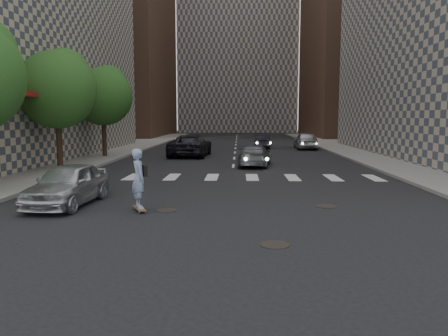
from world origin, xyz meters
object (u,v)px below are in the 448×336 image
object	(u,v)px
traffic_car_a	(192,147)
tree_b	(59,86)
tree_c	(104,94)
silver_sedan	(68,184)
traffic_car_e	(262,141)
traffic_car_b	(255,156)
traffic_car_c	(190,145)
traffic_car_d	(306,140)
skateboarder	(139,179)

from	to	relation	value
traffic_car_a	tree_b	bearing A→B (deg)	47.84
tree_c	silver_sedan	size ratio (longest dim) A/B	1.56
tree_c	traffic_car_a	distance (m)	7.46
traffic_car_e	traffic_car_b	bearing A→B (deg)	88.75
traffic_car_c	traffic_car_e	bearing A→B (deg)	-122.56
traffic_car_a	traffic_car_d	xyz separation A→B (m)	(9.65, 8.00, 0.07)
traffic_car_c	tree_c	bearing A→B (deg)	15.52
skateboarder	traffic_car_b	distance (m)	13.57
traffic_car_a	traffic_car_d	size ratio (longest dim) A/B	0.95
traffic_car_a	silver_sedan	bearing A→B (deg)	75.82
tree_c	traffic_car_c	xyz separation A→B (m)	(6.09, 1.35, -3.83)
traffic_car_e	silver_sedan	bearing A→B (deg)	76.77
skateboarder	traffic_car_c	world-z (taller)	skateboarder
traffic_car_c	skateboarder	bearing A→B (deg)	94.60
traffic_car_b	traffic_car_c	size ratio (longest dim) A/B	0.74
tree_b	traffic_car_b	world-z (taller)	tree_b
traffic_car_a	traffic_car_d	distance (m)	12.54
skateboarder	traffic_car_e	distance (m)	28.18
skateboarder	traffic_car_e	xyz separation A→B (m)	(5.38, 27.66, -0.39)
tree_b	traffic_car_c	xyz separation A→B (m)	(6.09, 9.35, -3.83)
tree_c	traffic_car_a	size ratio (longest dim) A/B	1.47
skateboarder	traffic_car_c	xyz separation A→B (m)	(-0.53, 19.39, -0.23)
traffic_car_b	traffic_car_c	bearing A→B (deg)	-46.17
silver_sedan	traffic_car_b	size ratio (longest dim) A/B	0.97
skateboarder	traffic_car_a	bearing A→B (deg)	66.05
silver_sedan	traffic_car_a	size ratio (longest dim) A/B	0.94
traffic_car_d	traffic_car_b	bearing A→B (deg)	71.55
skateboarder	silver_sedan	bearing A→B (deg)	136.22
silver_sedan	traffic_car_b	world-z (taller)	silver_sedan
tree_b	traffic_car_b	size ratio (longest dim) A/B	1.51
skateboarder	tree_b	bearing A→B (deg)	98.46
tree_c	skateboarder	world-z (taller)	tree_c
traffic_car_d	traffic_car_e	bearing A→B (deg)	-8.82
tree_c	tree_b	bearing A→B (deg)	-90.00
traffic_car_b	tree_b	bearing A→B (deg)	22.89
silver_sedan	traffic_car_e	distance (m)	27.93
traffic_car_a	tree_c	bearing A→B (deg)	1.05
tree_b	traffic_car_d	bearing A→B (deg)	46.59
traffic_car_b	traffic_car_d	world-z (taller)	traffic_car_d
silver_sedan	traffic_car_c	world-z (taller)	traffic_car_c
traffic_car_a	skateboarder	bearing A→B (deg)	84.21
tree_c	traffic_car_c	size ratio (longest dim) A/B	1.12
tree_c	traffic_car_c	distance (m)	7.32
tree_c	traffic_car_d	size ratio (longest dim) A/B	1.40
skateboarder	traffic_car_b	size ratio (longest dim) A/B	0.46
skateboarder	traffic_car_c	size ratio (longest dim) A/B	0.34
tree_c	traffic_car_e	world-z (taller)	tree_c
tree_b	tree_c	world-z (taller)	same
silver_sedan	traffic_car_d	world-z (taller)	traffic_car_d
tree_b	tree_c	size ratio (longest dim) A/B	1.00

